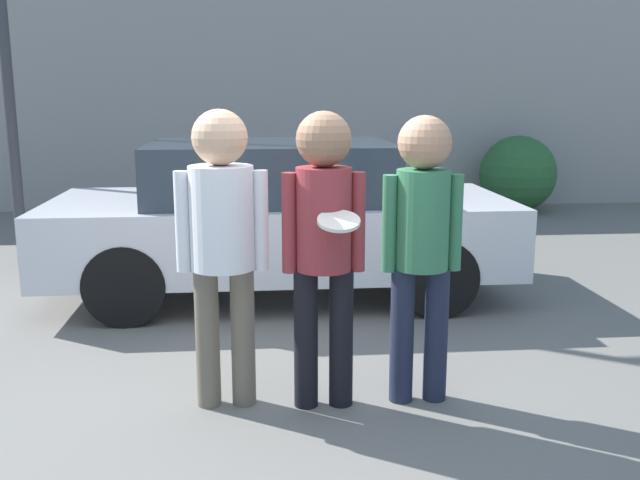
{
  "coord_description": "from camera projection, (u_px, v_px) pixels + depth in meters",
  "views": [
    {
      "loc": [
        -0.06,
        -4.25,
        1.95
      ],
      "look_at": [
        0.35,
        0.19,
        1.02
      ],
      "focal_mm": 40.0,
      "sensor_mm": 36.0,
      "label": 1
    }
  ],
  "objects": [
    {
      "name": "ground_plane",
      "position": [
        269.0,
        403.0,
        4.54
      ],
      "size": [
        56.0,
        56.0,
        0.0
      ],
      "primitive_type": "plane",
      "color": "#66635E"
    },
    {
      "name": "person_right",
      "position": [
        422.0,
        234.0,
        4.38
      ],
      "size": [
        0.5,
        0.33,
        1.81
      ],
      "color": "#1E2338",
      "rests_on": "ground"
    },
    {
      "name": "parked_car_near",
      "position": [
        278.0,
        218.0,
        6.86
      ],
      "size": [
        4.34,
        1.9,
        1.48
      ],
      "color": "silver",
      "rests_on": "ground"
    },
    {
      "name": "shrub",
      "position": [
        518.0,
        174.0,
        11.69
      ],
      "size": [
        1.25,
        1.25,
        1.25
      ],
      "color": "#285B2D",
      "rests_on": "ground"
    },
    {
      "name": "storefront_building",
      "position": [
        257.0,
        80.0,
        11.79
      ],
      "size": [
        24.0,
        0.22,
        4.22
      ],
      "color": "gray",
      "rests_on": "ground"
    },
    {
      "name": "person_middle_with_frisbee",
      "position": [
        324.0,
        232.0,
        4.29
      ],
      "size": [
        0.51,
        0.53,
        1.84
      ],
      "color": "black",
      "rests_on": "ground"
    },
    {
      "name": "person_left",
      "position": [
        222.0,
        229.0,
        4.3
      ],
      "size": [
        0.56,
        0.39,
        1.85
      ],
      "color": "#665B4C",
      "rests_on": "ground"
    }
  ]
}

